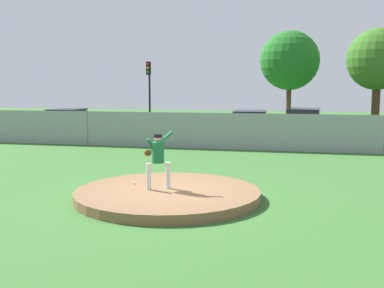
# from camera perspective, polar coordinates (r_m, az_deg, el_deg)

# --- Properties ---
(ground_plane) EXTENTS (80.00, 80.00, 0.00)m
(ground_plane) POSITION_cam_1_polar(r_m,az_deg,el_deg) (18.03, 2.21, -2.35)
(ground_plane) COLOR #386B2D
(asphalt_strip) EXTENTS (44.00, 7.00, 0.01)m
(asphalt_strip) POSITION_cam_1_polar(r_m,az_deg,el_deg) (26.35, 5.67, 0.64)
(asphalt_strip) COLOR #2B2B2D
(asphalt_strip) RESTS_ON ground_plane
(pitchers_mound) EXTENTS (4.94, 4.94, 0.25)m
(pitchers_mound) POSITION_cam_1_polar(r_m,az_deg,el_deg) (12.28, -3.05, -6.28)
(pitchers_mound) COLOR brown
(pitchers_mound) RESTS_ON ground_plane
(pitcher_youth) EXTENTS (0.80, 0.40, 1.56)m
(pitcher_youth) POSITION_cam_1_polar(r_m,az_deg,el_deg) (12.17, -4.31, -1.44)
(pitcher_youth) COLOR silver
(pitcher_youth) RESTS_ON pitchers_mound
(baseball) EXTENTS (0.07, 0.07, 0.07)m
(baseball) POSITION_cam_1_polar(r_m,az_deg,el_deg) (13.00, -7.27, -4.84)
(baseball) COLOR white
(baseball) RESTS_ON pitchers_mound
(chainlink_fence) EXTENTS (35.75, 0.07, 1.84)m
(chainlink_fence) POSITION_cam_1_polar(r_m,az_deg,el_deg) (21.83, 4.19, 1.61)
(chainlink_fence) COLOR gray
(chainlink_fence) RESTS_ON ground_plane
(parked_car_teal) EXTENTS (2.08, 4.45, 1.67)m
(parked_car_teal) POSITION_cam_1_polar(r_m,az_deg,el_deg) (25.73, 7.26, 2.25)
(parked_car_teal) COLOR #146066
(parked_car_teal) RESTS_ON ground_plane
(parked_car_burgundy) EXTENTS (2.10, 4.39, 1.63)m
(parked_car_burgundy) POSITION_cam_1_polar(r_m,az_deg,el_deg) (29.25, -15.33, 2.60)
(parked_car_burgundy) COLOR maroon
(parked_car_burgundy) RESTS_ON ground_plane
(parked_car_silver) EXTENTS (2.12, 4.37, 1.81)m
(parked_car_silver) POSITION_cam_1_polar(r_m,az_deg,el_deg) (25.61, 13.76, 2.20)
(parked_car_silver) COLOR #B7BABF
(parked_car_silver) RESTS_ON ground_plane
(traffic_cone_orange) EXTENTS (0.40, 0.40, 0.55)m
(traffic_cone_orange) POSITION_cam_1_polar(r_m,az_deg,el_deg) (27.03, 17.21, 1.07)
(traffic_cone_orange) COLOR orange
(traffic_cone_orange) RESTS_ON asphalt_strip
(traffic_light_near) EXTENTS (0.28, 0.46, 4.71)m
(traffic_light_near) POSITION_cam_1_polar(r_m,az_deg,el_deg) (32.04, -5.39, 7.57)
(traffic_light_near) COLOR black
(traffic_light_near) RESTS_ON ground_plane
(tree_slender_far) EXTENTS (4.43, 4.43, 7.16)m
(tree_slender_far) POSITION_cam_1_polar(r_m,az_deg,el_deg) (35.53, 12.11, 10.15)
(tree_slender_far) COLOR #4C331E
(tree_slender_far) RESTS_ON ground_plane
(tree_leaning_west) EXTENTS (4.26, 4.26, 7.02)m
(tree_leaning_west) POSITION_cam_1_polar(r_m,az_deg,el_deg) (34.60, 22.22, 9.72)
(tree_leaning_west) COLOR #4C331E
(tree_leaning_west) RESTS_ON ground_plane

